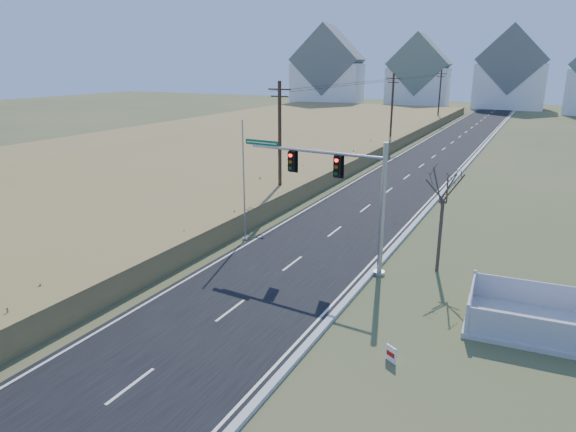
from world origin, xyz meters
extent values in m
plane|color=#445328|center=(0.00, 0.00, 0.00)|extent=(260.00, 260.00, 0.00)
cube|color=black|center=(0.00, 50.00, 0.03)|extent=(8.00, 180.00, 0.06)
cube|color=#B2AFA8|center=(4.15, 50.00, 0.09)|extent=(0.30, 180.00, 0.18)
cube|color=olive|center=(-24.00, 40.00, 0.65)|extent=(38.00, 110.00, 1.30)
cylinder|color=#422D1E|center=(-6.50, 15.00, 4.50)|extent=(0.26, 0.26, 9.00)
cube|color=#422D1E|center=(-6.50, 15.00, 8.40)|extent=(1.80, 0.10, 0.10)
cube|color=#422D1E|center=(-6.50, 15.00, 7.90)|extent=(1.40, 0.10, 0.10)
cylinder|color=#422D1E|center=(-6.50, 45.00, 4.50)|extent=(0.26, 0.26, 9.00)
cube|color=#422D1E|center=(-6.50, 45.00, 8.40)|extent=(1.80, 0.10, 0.10)
cube|color=#422D1E|center=(-6.50, 45.00, 7.90)|extent=(1.40, 0.10, 0.10)
cylinder|color=#422D1E|center=(-6.50, 75.00, 4.50)|extent=(0.26, 0.26, 9.00)
cube|color=#422D1E|center=(-6.50, 75.00, 8.40)|extent=(1.80, 0.10, 0.10)
cube|color=#422D1E|center=(-6.50, 75.00, 7.90)|extent=(1.40, 0.10, 0.10)
cube|color=white|center=(-38.00, 100.00, 5.00)|extent=(17.38, 13.12, 10.00)
cube|color=slate|center=(-38.00, 100.00, 10.90)|extent=(17.69, 13.38, 16.29)
cube|color=white|center=(-18.00, 108.00, 4.50)|extent=(14.66, 10.95, 9.00)
cube|color=slate|center=(-18.00, 108.00, 9.90)|extent=(14.93, 11.17, 14.26)
cube|color=white|center=(2.00, 112.00, 5.00)|extent=(15.00, 10.00, 10.00)
cube|color=slate|center=(2.00, 112.00, 10.90)|extent=(15.27, 10.20, 15.27)
cylinder|color=#9EA0A5|center=(4.50, 4.74, 0.10)|extent=(0.57, 0.57, 0.19)
cylinder|color=#9EA0A5|center=(4.50, 4.74, 3.34)|extent=(0.25, 0.25, 6.68)
cylinder|color=#9EA0A5|center=(0.70, 5.07, 5.92)|extent=(7.62, 0.82, 0.15)
cube|color=black|center=(2.03, 4.96, 5.29)|extent=(0.36, 0.31, 1.05)
cube|color=black|center=(-0.63, 5.19, 5.29)|extent=(0.36, 0.31, 1.05)
cube|color=#056033|center=(-2.53, 5.36, 6.11)|extent=(2.09, 0.22, 0.29)
cube|color=#B7B5AD|center=(11.93, 2.31, 0.11)|extent=(5.97, 4.28, 0.22)
cube|color=silver|center=(12.04, 0.50, 0.76)|extent=(5.44, 0.42, 1.09)
cube|color=silver|center=(11.81, 4.12, 0.76)|extent=(5.44, 0.42, 1.09)
cube|color=silver|center=(9.21, 2.14, 0.76)|extent=(0.31, 3.63, 1.09)
cube|color=white|center=(7.22, -2.67, 0.32)|extent=(0.44, 0.30, 0.60)
cube|color=#A60E0B|center=(7.20, -2.70, 0.32)|extent=(0.34, 0.22, 0.17)
cylinder|color=#B7B5AD|center=(-4.30, 6.28, 0.07)|extent=(0.32, 0.32, 0.14)
cylinder|color=#9EA0A5|center=(-4.30, 6.28, 3.57)|extent=(0.09, 0.09, 7.15)
cylinder|color=#4C3F33|center=(7.00, 6.57, 1.87)|extent=(0.17, 0.17, 3.75)
camera|label=1|loc=(11.17, -18.64, 10.26)|focal=32.00mm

